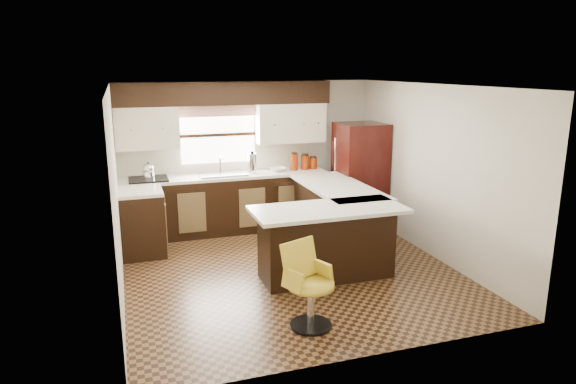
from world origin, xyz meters
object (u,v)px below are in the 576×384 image
object	(u,v)px
bar_chair	(311,287)
peninsula_long	(334,219)
refrigerator	(360,176)
peninsula_return	(326,243)

from	to	relation	value
bar_chair	peninsula_long	bearing A→B (deg)	38.07
refrigerator	peninsula_long	bearing A→B (deg)	-133.57
refrigerator	bar_chair	size ratio (longest dim) A/B	1.95
refrigerator	peninsula_return	bearing A→B (deg)	-126.15
peninsula_return	bar_chair	distance (m)	1.32
peninsula_long	peninsula_return	bearing A→B (deg)	-118.30
refrigerator	bar_chair	xyz separation A→B (m)	(-1.97, -2.98, -0.42)
peninsula_long	refrigerator	bearing A→B (deg)	46.43
peninsula_long	refrigerator	size ratio (longest dim) A/B	1.12
peninsula_long	refrigerator	world-z (taller)	refrigerator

